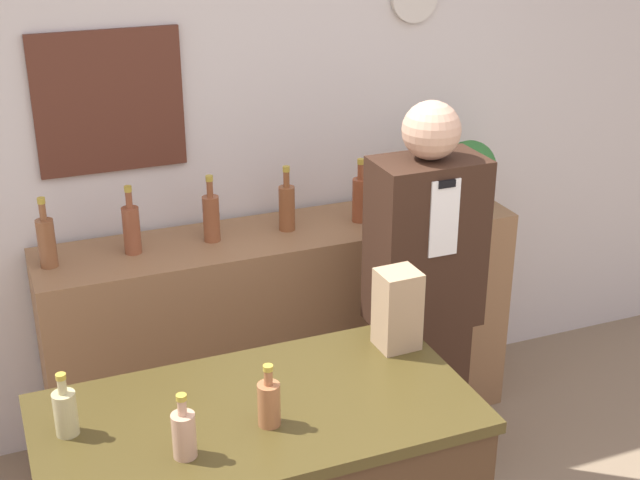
{
  "coord_description": "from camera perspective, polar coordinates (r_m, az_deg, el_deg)",
  "views": [
    {
      "loc": [
        -1.08,
        -1.68,
        2.52
      ],
      "look_at": [
        0.04,
        1.12,
        1.22
      ],
      "focal_mm": 50.0,
      "sensor_mm": 36.0,
      "label": 1
    }
  ],
  "objects": [
    {
      "name": "shelf_bottle_2",
      "position": [
        3.79,
        -6.98,
        1.5
      ],
      "size": [
        0.07,
        0.07,
        0.29
      ],
      "color": "brown",
      "rests_on": "back_shelf"
    },
    {
      "name": "shelf_bottle_5",
      "position": [
        4.12,
        6.84,
        3.33
      ],
      "size": [
        0.07,
        0.07,
        0.29
      ],
      "color": "brown",
      "rests_on": "back_shelf"
    },
    {
      "name": "shelf_bottle_0",
      "position": [
        3.68,
        -17.1,
        -0.06
      ],
      "size": [
        0.07,
        0.07,
        0.29
      ],
      "color": "brown",
      "rests_on": "back_shelf"
    },
    {
      "name": "shelf_bottle_3",
      "position": [
        3.87,
        -2.14,
        2.18
      ],
      "size": [
        0.07,
        0.07,
        0.29
      ],
      "color": "brown",
      "rests_on": "back_shelf"
    },
    {
      "name": "paper_bag",
      "position": [
        3.04,
        4.98,
        -4.43
      ],
      "size": [
        0.14,
        0.13,
        0.28
      ],
      "color": "tan",
      "rests_on": "display_counter"
    },
    {
      "name": "counter_bottle_1",
      "position": [
        2.56,
        -8.7,
        -12.13
      ],
      "size": [
        0.07,
        0.07,
        0.2
      ],
      "color": "tan",
      "rests_on": "display_counter"
    },
    {
      "name": "back_shelf",
      "position": [
        4.12,
        -2.31,
        -5.93
      ],
      "size": [
        2.13,
        0.45,
        1.01
      ],
      "color": "#8E6642",
      "rests_on": "ground_plane"
    },
    {
      "name": "back_wall",
      "position": [
        4.01,
        -5.34,
        6.32
      ],
      "size": [
        5.2,
        0.09,
        2.7
      ],
      "color": "silver",
      "rests_on": "ground_plane"
    },
    {
      "name": "shopkeeper",
      "position": [
        3.63,
        6.57,
        -4.3
      ],
      "size": [
        0.43,
        0.27,
        1.7
      ],
      "color": "#331E14",
      "rests_on": "ground_plane"
    },
    {
      "name": "shelf_bottle_1",
      "position": [
        3.72,
        -11.98,
        0.75
      ],
      "size": [
        0.07,
        0.07,
        0.29
      ],
      "color": "brown",
      "rests_on": "back_shelf"
    },
    {
      "name": "potted_plant",
      "position": [
        4.2,
        9.56,
        4.45
      ],
      "size": [
        0.24,
        0.24,
        0.31
      ],
      "color": "#9E998E",
      "rests_on": "back_shelf"
    },
    {
      "name": "counter_bottle_2",
      "position": [
        2.66,
        -3.29,
        -10.33
      ],
      "size": [
        0.07,
        0.07,
        0.2
      ],
      "color": "#9F623B",
      "rests_on": "display_counter"
    },
    {
      "name": "counter_bottle_0",
      "position": [
        2.72,
        -15.98,
        -10.5
      ],
      "size": [
        0.07,
        0.07,
        0.2
      ],
      "color": "tan",
      "rests_on": "display_counter"
    },
    {
      "name": "shelf_bottle_4",
      "position": [
        3.97,
        2.58,
        2.7
      ],
      "size": [
        0.07,
        0.07,
        0.29
      ],
      "color": "brown",
      "rests_on": "back_shelf"
    }
  ]
}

